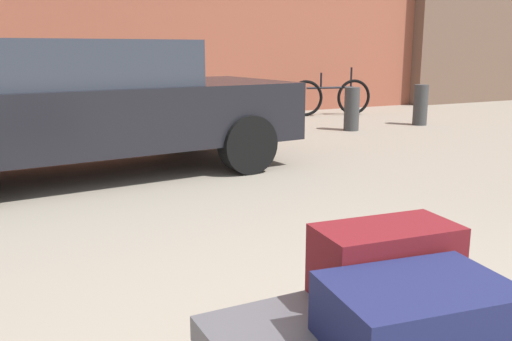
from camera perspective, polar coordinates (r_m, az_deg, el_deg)
duffel_bag_maroon_stacked_top at (r=2.33m, az=13.34°, el=-9.09°), size 0.61×0.35×0.29m
suitcase_navy_rear_left at (r=2.00m, az=16.49°, el=-14.13°), size 0.67×0.51×0.22m
parked_car at (r=6.08m, az=-17.30°, el=6.62°), size 4.45×2.24×1.42m
bicycle_leaning at (r=11.27m, az=7.72°, el=7.59°), size 1.73×0.42×0.96m
bollard_kerb_near at (r=8.42m, az=1.53°, el=5.92°), size 0.25×0.25×0.71m
bollard_kerb_mid at (r=9.23m, az=9.94°, el=6.33°), size 0.25×0.25×0.71m
bollard_kerb_far at (r=10.18m, az=16.76°, el=6.55°), size 0.25×0.25×0.71m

